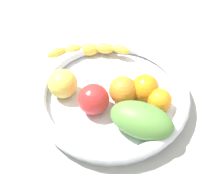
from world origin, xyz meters
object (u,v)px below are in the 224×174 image
(apple_yellow, at_px, (63,84))
(mango_green, at_px, (141,120))
(orange_front, at_px, (123,89))
(orange_mid_left, at_px, (160,100))
(orange_mid_right, at_px, (145,88))
(tomato_red, at_px, (93,99))
(banana_draped_left, at_px, (89,50))
(fruit_bowl, at_px, (112,94))

(apple_yellow, height_order, mango_green, same)
(orange_front, height_order, orange_mid_left, orange_front)
(orange_front, xyz_separation_m, orange_mid_left, (-0.08, -0.01, -0.01))
(orange_mid_right, xyz_separation_m, tomato_red, (0.09, 0.08, 0.00))
(banana_draped_left, distance_m, orange_mid_right, 0.19)
(apple_yellow, relative_size, mango_green, 0.50)
(tomato_red, bearing_deg, mango_green, 175.91)
(tomato_red, xyz_separation_m, mango_green, (-0.11, 0.01, -0.00))
(orange_mid_left, distance_m, tomato_red, 0.14)
(fruit_bowl, xyz_separation_m, tomato_red, (0.02, 0.05, 0.03))
(fruit_bowl, xyz_separation_m, apple_yellow, (0.10, 0.04, 0.03))
(orange_mid_right, distance_m, apple_yellow, 0.18)
(orange_front, height_order, tomato_red, tomato_red)
(fruit_bowl, bearing_deg, orange_mid_right, -159.20)
(fruit_bowl, xyz_separation_m, orange_front, (-0.03, -0.00, 0.03))
(orange_mid_right, relative_size, apple_yellow, 0.95)
(orange_mid_right, height_order, tomato_red, tomato_red)
(orange_mid_left, height_order, apple_yellow, apple_yellow)
(apple_yellow, bearing_deg, banana_draped_left, -86.51)
(orange_mid_right, relative_size, mango_green, 0.48)
(orange_front, height_order, orange_mid_right, same)
(fruit_bowl, xyz_separation_m, orange_mid_left, (-0.11, -0.01, 0.02))
(banana_draped_left, bearing_deg, mango_green, 141.82)
(banana_draped_left, height_order, orange_front, orange_front)
(fruit_bowl, bearing_deg, tomato_red, 68.85)
(fruit_bowl, distance_m, tomato_red, 0.06)
(fruit_bowl, distance_m, mango_green, 0.11)
(orange_front, bearing_deg, apple_yellow, 17.68)
(banana_draped_left, height_order, tomato_red, tomato_red)
(tomato_red, distance_m, mango_green, 0.11)
(orange_front, bearing_deg, tomato_red, 49.14)
(fruit_bowl, xyz_separation_m, orange_mid_right, (-0.07, -0.03, 0.03))
(apple_yellow, bearing_deg, orange_mid_right, -159.25)
(banana_draped_left, bearing_deg, tomato_red, 121.10)
(mango_green, bearing_deg, orange_front, -43.45)
(orange_front, xyz_separation_m, tomato_red, (0.05, 0.05, 0.00))
(orange_front, bearing_deg, mango_green, 136.55)
(orange_mid_left, height_order, orange_mid_right, orange_mid_right)
(orange_mid_left, xyz_separation_m, orange_mid_right, (0.04, -0.02, 0.00))
(banana_draped_left, xyz_separation_m, mango_green, (-0.20, 0.16, 0.01))
(fruit_bowl, relative_size, banana_draped_left, 1.85)
(tomato_red, bearing_deg, fruit_bowl, -111.15)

